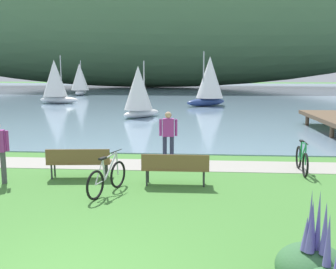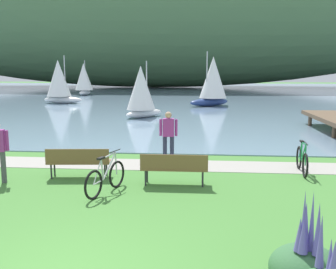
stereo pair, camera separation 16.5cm
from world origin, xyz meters
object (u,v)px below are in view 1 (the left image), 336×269
(bicycle_beside_path, at_px, (107,178))
(sailboat_mid_bay, at_px, (55,81))
(park_bench_further_along, at_px, (175,167))
(bicycle_leaning_near_bench, at_px, (302,160))
(sailboat_toward_hillside, at_px, (209,81))
(sailboat_nearest_to_shore, at_px, (139,91))
(sailboat_far_off, at_px, (80,79))
(park_bench_near_camera, at_px, (79,160))
(person_at_shoreline, at_px, (168,133))

(bicycle_beside_path, bearing_deg, sailboat_mid_bay, 112.73)
(park_bench_further_along, distance_m, bicycle_leaning_near_bench, 4.08)
(sailboat_toward_hillside, bearing_deg, bicycle_leaning_near_bench, -84.45)
(bicycle_leaning_near_bench, bearing_deg, sailboat_nearest_to_shore, 117.97)
(sailboat_toward_hillside, bearing_deg, sailboat_mid_bay, 173.54)
(sailboat_mid_bay, relative_size, sailboat_toward_hillside, 0.95)
(sailboat_mid_bay, bearing_deg, sailboat_toward_hillside, -6.46)
(sailboat_nearest_to_shore, xyz_separation_m, sailboat_far_off, (-10.67, 22.41, 0.30))
(park_bench_further_along, height_order, sailboat_toward_hillside, sailboat_toward_hillside)
(bicycle_leaning_near_bench, distance_m, sailboat_nearest_to_shore, 14.80)
(sailboat_far_off, bearing_deg, bicycle_beside_path, -72.17)
(bicycle_beside_path, relative_size, sailboat_mid_bay, 0.38)
(park_bench_near_camera, height_order, bicycle_beside_path, bicycle_beside_path)
(park_bench_near_camera, relative_size, sailboat_mid_bay, 0.42)
(park_bench_near_camera, relative_size, bicycle_leaning_near_bench, 1.04)
(bicycle_leaning_near_bench, height_order, sailboat_far_off, sailboat_far_off)
(sailboat_nearest_to_shore, bearing_deg, sailboat_toward_hillside, 61.78)
(sailboat_far_off, bearing_deg, sailboat_mid_bay, -83.73)
(bicycle_beside_path, height_order, sailboat_far_off, sailboat_far_off)
(park_bench_near_camera, bearing_deg, sailboat_toward_hillside, 79.16)
(bicycle_beside_path, relative_size, sailboat_nearest_to_shore, 0.46)
(person_at_shoreline, relative_size, sailboat_toward_hillside, 0.37)
(sailboat_toward_hillside, bearing_deg, park_bench_further_along, -93.93)
(park_bench_further_along, distance_m, sailboat_toward_hillside, 23.64)
(bicycle_beside_path, height_order, sailboat_nearest_to_shore, sailboat_nearest_to_shore)
(park_bench_near_camera, xyz_separation_m, bicycle_leaning_near_bench, (6.54, 1.10, -0.12))
(sailboat_far_off, bearing_deg, park_bench_further_along, -69.51)
(sailboat_nearest_to_shore, height_order, sailboat_far_off, sailboat_far_off)
(park_bench_further_along, distance_m, bicycle_beside_path, 1.86)
(sailboat_mid_bay, distance_m, sailboat_toward_hillside, 14.24)
(sailboat_toward_hillside, relative_size, sailboat_far_off, 1.08)
(park_bench_near_camera, relative_size, park_bench_further_along, 1.02)
(park_bench_further_along, relative_size, person_at_shoreline, 1.05)
(person_at_shoreline, bearing_deg, park_bench_near_camera, -137.72)
(bicycle_beside_path, xyz_separation_m, sailboat_nearest_to_shore, (-1.50, 15.43, 1.36))
(park_bench_near_camera, height_order, sailboat_mid_bay, sailboat_mid_bay)
(bicycle_leaning_near_bench, distance_m, sailboat_far_off, 39.58)
(park_bench_near_camera, bearing_deg, bicycle_leaning_near_bench, 9.58)
(park_bench_near_camera, height_order, bicycle_leaning_near_bench, bicycle_leaning_near_bench)
(bicycle_leaning_near_bench, height_order, sailboat_toward_hillside, sailboat_toward_hillside)
(park_bench_further_along, xyz_separation_m, bicycle_leaning_near_bench, (3.75, 1.61, -0.12))
(sailboat_nearest_to_shore, relative_size, sailboat_mid_bay, 0.83)
(park_bench_further_along, height_order, sailboat_nearest_to_shore, sailboat_nearest_to_shore)
(park_bench_further_along, distance_m, person_at_shoreline, 2.75)
(sailboat_mid_bay, distance_m, sailboat_far_off, 11.98)
(bicycle_leaning_near_bench, bearing_deg, park_bench_further_along, -156.80)
(bicycle_beside_path, relative_size, sailboat_toward_hillside, 0.37)
(sailboat_mid_bay, bearing_deg, person_at_shoreline, -61.57)
(person_at_shoreline, xyz_separation_m, sailboat_far_off, (-13.45, 34.34, 1.08))
(park_bench_near_camera, height_order, park_bench_further_along, same)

